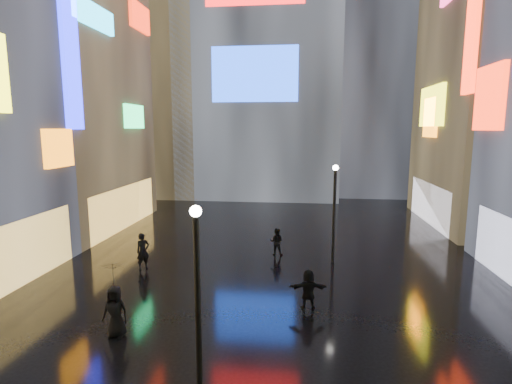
# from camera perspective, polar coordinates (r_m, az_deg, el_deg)

# --- Properties ---
(ground) EXTENTS (140.00, 140.00, 0.00)m
(ground) POSITION_cam_1_polar(r_m,az_deg,el_deg) (21.97, 2.43, -9.66)
(ground) COLOR black
(ground) RESTS_ON ground
(building_left_far) EXTENTS (10.28, 12.00, 22.00)m
(building_left_far) POSITION_cam_1_polar(r_m,az_deg,el_deg) (32.18, -27.33, 15.10)
(building_left_far) COLOR black
(building_left_far) RESTS_ON ground
(tower_flank_right) EXTENTS (12.00, 12.00, 34.00)m
(tower_flank_right) POSITION_cam_1_polar(r_m,az_deg,el_deg) (48.39, 16.47, 20.57)
(tower_flank_right) COLOR black
(tower_flank_right) RESTS_ON ground
(tower_flank_left) EXTENTS (10.00, 10.00, 26.00)m
(tower_flank_left) POSITION_cam_1_polar(r_m,az_deg,el_deg) (45.86, -13.75, 16.26)
(tower_flank_left) COLOR black
(tower_flank_left) RESTS_ON ground
(lamp_near) EXTENTS (0.30, 0.30, 5.20)m
(lamp_near) POSITION_cam_1_polar(r_m,az_deg,el_deg) (10.49, -8.34, -14.07)
(lamp_near) COLOR black
(lamp_near) RESTS_ON ground
(lamp_far) EXTENTS (0.30, 0.30, 5.20)m
(lamp_far) POSITION_cam_1_polar(r_m,az_deg,el_deg) (21.27, 11.12, -2.24)
(lamp_far) COLOR black
(lamp_far) RESTS_ON ground
(pedestrian_4) EXTENTS (0.88, 0.58, 1.79)m
(pedestrian_4) POSITION_cam_1_polar(r_m,az_deg,el_deg) (14.93, -19.44, -15.82)
(pedestrian_4) COLOR black
(pedestrian_4) RESTS_ON ground
(pedestrian_5) EXTENTS (1.52, 0.59, 1.60)m
(pedestrian_5) POSITION_cam_1_polar(r_m,az_deg,el_deg) (16.23, 7.49, -13.65)
(pedestrian_5) COLOR black
(pedestrian_5) RESTS_ON ground
(pedestrian_6) EXTENTS (0.79, 0.79, 1.85)m
(pedestrian_6) POSITION_cam_1_polar(r_m,az_deg,el_deg) (21.11, -15.84, -8.15)
(pedestrian_6) COLOR black
(pedestrian_6) RESTS_ON ground
(pedestrian_7) EXTENTS (0.80, 0.65, 1.54)m
(pedestrian_7) POSITION_cam_1_polar(r_m,az_deg,el_deg) (22.57, 2.95, -7.11)
(pedestrian_7) COLOR black
(pedestrian_7) RESTS_ON ground
(umbrella_2) EXTENTS (1.12, 1.13, 0.84)m
(umbrella_2) POSITION_cam_1_polar(r_m,az_deg,el_deg) (14.44, -19.72, -11.06)
(umbrella_2) COLOR black
(umbrella_2) RESTS_ON pedestrian_4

